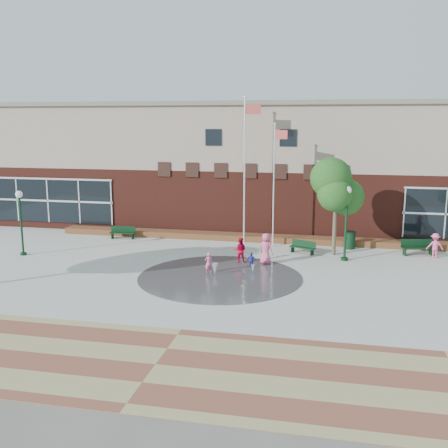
% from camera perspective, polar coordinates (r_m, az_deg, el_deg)
% --- Properties ---
extents(ground, '(120.00, 120.00, 0.00)m').
position_cam_1_polar(ground, '(24.16, -1.96, -7.87)').
color(ground, '#666056').
rests_on(ground, ground).
extents(plaza_concrete, '(46.00, 18.00, 0.01)m').
position_cam_1_polar(plaza_concrete, '(27.88, 0.00, -5.24)').
color(plaza_concrete, '#A8A8A0').
rests_on(plaza_concrete, ground).
extents(paver_band, '(46.00, 6.00, 0.01)m').
position_cam_1_polar(paver_band, '(17.95, -7.46, -14.94)').
color(paver_band, brown).
rests_on(paver_band, ground).
extents(splash_pad, '(8.40, 8.40, 0.01)m').
position_cam_1_polar(splash_pad, '(26.94, -0.44, -5.83)').
color(splash_pad, '#383A3D').
rests_on(splash_pad, ground).
extents(library_building, '(44.40, 10.40, 9.20)m').
position_cam_1_polar(library_building, '(40.16, 3.97, 6.52)').
color(library_building, '#58221A').
rests_on(library_building, ground).
extents(flower_bed, '(26.00, 1.20, 0.40)m').
position_cam_1_polar(flower_bed, '(35.11, 2.54, -1.81)').
color(flower_bed, maroon).
rests_on(flower_bed, ground).
extents(flagpole_left, '(1.11, 0.18, 9.42)m').
position_cam_1_polar(flagpole_left, '(33.74, 2.33, 6.68)').
color(flagpole_left, white).
rests_on(flagpole_left, ground).
extents(flagpole_right, '(0.90, 0.42, 7.77)m').
position_cam_1_polar(flagpole_right, '(32.88, 5.52, 4.94)').
color(flagpole_right, white).
rests_on(flagpole_right, ground).
extents(lamp_left, '(0.41, 0.41, 3.87)m').
position_cam_1_polar(lamp_left, '(33.03, -21.27, 0.86)').
color(lamp_left, black).
rests_on(lamp_left, ground).
extents(lamp_right, '(0.45, 0.45, 4.30)m').
position_cam_1_polar(lamp_right, '(30.31, 13.17, 0.98)').
color(lamp_right, black).
rests_on(lamp_right, ground).
extents(bench_left, '(1.73, 0.62, 0.85)m').
position_cam_1_polar(bench_left, '(36.21, -10.98, -1.17)').
color(bench_left, black).
rests_on(bench_left, ground).
extents(bench_mid, '(1.61, 1.04, 0.79)m').
position_cam_1_polar(bench_mid, '(31.93, 8.53, -2.78)').
color(bench_mid, black).
rests_on(bench_mid, ground).
extents(bench_right, '(1.99, 0.93, 0.97)m').
position_cam_1_polar(bench_right, '(33.21, 20.33, -2.71)').
color(bench_right, black).
rests_on(bench_right, ground).
extents(trash_can, '(0.69, 0.69, 1.13)m').
position_cam_1_polar(trash_can, '(33.61, 13.55, -1.71)').
color(trash_can, black).
rests_on(trash_can, ground).
extents(tree_mid, '(3.25, 3.25, 5.49)m').
position_cam_1_polar(tree_mid, '(31.28, 12.11, 3.79)').
color(tree_mid, '#483D2E').
rests_on(tree_mid, ground).
extents(water_jet_a, '(0.31, 0.31, 0.61)m').
position_cam_1_polar(water_jet_a, '(27.31, -1.01, -5.60)').
color(water_jet_a, white).
rests_on(water_jet_a, ground).
extents(water_jet_b, '(0.18, 0.18, 0.41)m').
position_cam_1_polar(water_jet_b, '(27.73, 3.15, -5.36)').
color(water_jet_b, white).
rests_on(water_jet_b, ground).
extents(child_splash, '(0.49, 0.45, 1.12)m').
position_cam_1_polar(child_splash, '(27.52, -1.69, -4.26)').
color(child_splash, pink).
rests_on(child_splash, ground).
extents(adult_red, '(0.71, 0.56, 1.44)m').
position_cam_1_polar(adult_red, '(29.52, 1.78, -2.87)').
color(adult_red, '#B90528').
rests_on(adult_red, ground).
extents(adult_pink, '(1.02, 0.91, 1.76)m').
position_cam_1_polar(adult_pink, '(29.29, 4.59, -2.70)').
color(adult_pink, '#DC5882').
rests_on(adult_pink, ground).
extents(child_blue, '(0.55, 0.34, 0.87)m').
position_cam_1_polar(child_blue, '(28.57, 3.02, -3.95)').
color(child_blue, '#2431AF').
rests_on(child_blue, ground).
extents(person_bench, '(0.96, 0.57, 1.47)m').
position_cam_1_polar(person_bench, '(32.89, 21.98, -2.21)').
color(person_bench, '#F2548E').
rests_on(person_bench, ground).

